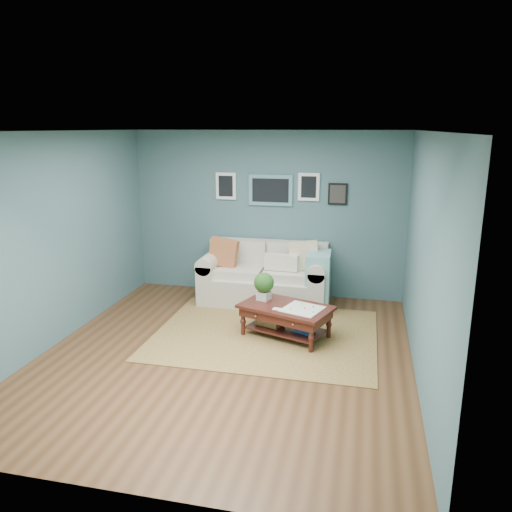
# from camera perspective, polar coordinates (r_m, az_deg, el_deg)

# --- Properties ---
(room_shell) EXTENTS (5.00, 5.02, 2.70)m
(room_shell) POSITION_cam_1_polar(r_m,az_deg,el_deg) (5.92, -3.46, 0.98)
(room_shell) COLOR brown
(room_shell) RESTS_ON ground
(area_rug) EXTENTS (2.96, 2.37, 0.01)m
(area_rug) POSITION_cam_1_polar(r_m,az_deg,el_deg) (6.88, 1.09, -8.91)
(area_rug) COLOR brown
(area_rug) RESTS_ON ground
(loveseat) EXTENTS (2.05, 0.93, 1.06)m
(loveseat) POSITION_cam_1_polar(r_m,az_deg,el_deg) (7.98, 1.62, -2.34)
(loveseat) COLOR beige
(loveseat) RESTS_ON ground
(coffee_table) EXTENTS (1.34, 1.04, 0.83)m
(coffee_table) POSITION_cam_1_polar(r_m,az_deg,el_deg) (6.73, 2.99, -6.18)
(coffee_table) COLOR #37120C
(coffee_table) RESTS_ON ground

